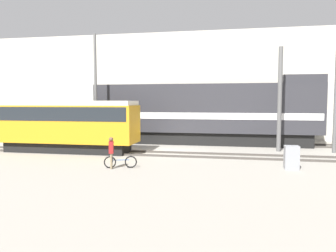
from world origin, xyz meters
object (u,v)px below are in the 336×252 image
person (111,150)px  utility_pole_right (336,91)px  bicycle (120,162)px  utility_pole_left (96,91)px  signal_box (292,157)px  streetcar (67,123)px  utility_pole_center (280,99)px  freight_locomotive (206,113)px

person → utility_pole_right: size_ratio=0.20×
bicycle → utility_pole_left: size_ratio=0.20×
bicycle → utility_pole_right: (12.42, 7.53, 3.80)m
person → signal_box: (9.06, 1.68, -0.39)m
person → bicycle: bearing=32.9°
streetcar → signal_box: (14.00, -3.07, -1.40)m
utility_pole_left → utility_pole_center: bearing=0.0°
person → signal_box: size_ratio=1.36×
freight_locomotive → utility_pole_right: 9.49m
bicycle → person: 0.82m
utility_pole_right → utility_pole_left: bearing=180.0°
freight_locomotive → utility_pole_right: bearing=-18.9°
bicycle → utility_pole_center: 12.06m
utility_pole_right → signal_box: utility_pole_right is taller
freight_locomotive → person: freight_locomotive is taller
streetcar → utility_pole_center: size_ratio=1.34×
person → utility_pole_left: size_ratio=0.19×
freight_locomotive → streetcar: bearing=-145.8°
utility_pole_center → signal_box: utility_pole_center is taller
freight_locomotive → signal_box: freight_locomotive is taller
utility_pole_right → signal_box: (-3.76, -6.10, -3.52)m
freight_locomotive → streetcar: freight_locomotive is taller
signal_box → utility_pole_right: bearing=58.4°
freight_locomotive → streetcar: size_ratio=1.85×
utility_pole_left → utility_pole_center: utility_pole_left is taller
freight_locomotive → signal_box: bearing=-60.9°
utility_pole_center → utility_pole_right: bearing=0.0°
person → utility_pole_center: bearing=40.1°
utility_pole_right → signal_box: size_ratio=6.87×
person → signal_box: 9.22m
utility_pole_left → utility_pole_center: (13.41, 0.00, -0.68)m
freight_locomotive → utility_pole_left: utility_pole_left is taller
signal_box → person: bearing=-169.5°
signal_box → streetcar: bearing=167.6°
person → utility_pole_center: utility_pole_center is taller
bicycle → utility_pole_left: (-4.57, 7.53, 3.94)m
person → utility_pole_center: size_ratio=0.23×
streetcar → utility_pole_center: utility_pole_center is taller
streetcar → bicycle: bearing=-40.1°
freight_locomotive → signal_box: 10.63m
bicycle → signal_box: 8.78m
bicycle → utility_pole_left: utility_pole_left is taller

